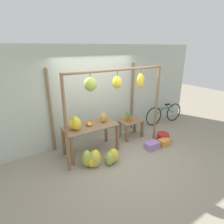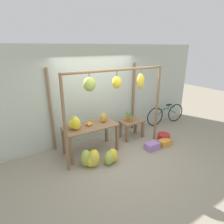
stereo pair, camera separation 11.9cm
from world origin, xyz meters
TOP-DOWN VIEW (x-y plane):
  - ground_plane at (0.00, 0.00)m, footprint 20.00×20.00m
  - shop_wall_back at (0.00, 1.34)m, footprint 8.00×0.08m
  - stall_awning at (-0.07, 0.39)m, footprint 2.80×1.25m
  - display_table_main at (-0.56, 0.61)m, footprint 1.41×0.69m
  - display_table_side at (0.91, 0.72)m, footprint 0.72×0.46m
  - banana_pile_on_table at (-0.98, 0.62)m, footprint 0.34×0.42m
  - orange_pile at (-0.58, 0.63)m, footprint 0.16×0.17m
  - pineapple_cluster at (0.82, 0.77)m, footprint 0.20×0.31m
  - banana_pile_ground_left at (-0.84, 0.03)m, footprint 0.53×0.48m
  - banana_pile_ground_right at (-0.38, -0.12)m, footprint 0.48×0.40m
  - fruit_crate_white at (0.95, -0.18)m, footprint 0.41×0.26m
  - blue_bucket at (1.60, 0.01)m, footprint 0.37×0.37m
  - parked_bicycle at (2.67, 0.95)m, footprint 1.66×0.20m
  - papaya_pile at (-0.15, 0.63)m, footprint 0.21×0.17m
  - fruit_crate_purple at (1.40, -0.22)m, footprint 0.37×0.24m

SIDE VIEW (x-z plane):
  - ground_plane at x=0.00m, z-range 0.00..0.00m
  - fruit_crate_purple at x=1.40m, z-range 0.00..0.17m
  - fruit_crate_white at x=0.95m, z-range 0.00..0.19m
  - blue_bucket at x=1.60m, z-range 0.00..0.22m
  - banana_pile_ground_right at x=-0.38m, z-range -0.01..0.35m
  - banana_pile_ground_left at x=-0.84m, z-range -0.02..0.41m
  - parked_bicycle at x=2.67m, z-range 0.00..0.73m
  - display_table_side at x=0.91m, z-range 0.14..0.70m
  - display_table_main at x=-0.56m, z-range 0.26..1.04m
  - pineapple_cluster at x=0.82m, z-range 0.53..0.83m
  - orange_pile at x=-0.58m, z-range 0.77..0.87m
  - papaya_pile at x=-0.15m, z-range 0.77..1.04m
  - banana_pile_on_table at x=-0.98m, z-range 0.76..1.12m
  - shop_wall_back at x=0.00m, z-range 0.00..2.80m
  - stall_awning at x=-0.07m, z-range 0.50..2.75m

